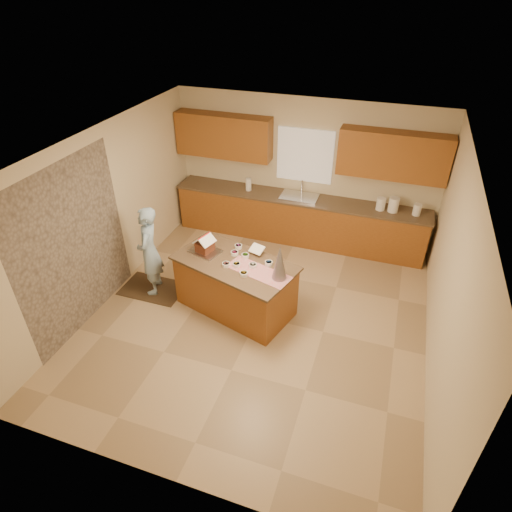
# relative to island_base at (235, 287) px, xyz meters

# --- Properties ---
(floor) EXTENTS (5.50, 5.50, 0.00)m
(floor) POSITION_rel_island_base_xyz_m (0.40, -0.10, -0.43)
(floor) COLOR tan
(floor) RESTS_ON ground
(ceiling) EXTENTS (5.50, 5.50, 0.00)m
(ceiling) POSITION_rel_island_base_xyz_m (0.40, -0.10, 2.27)
(ceiling) COLOR silver
(ceiling) RESTS_ON floor
(wall_back) EXTENTS (5.50, 5.50, 0.00)m
(wall_back) POSITION_rel_island_base_xyz_m (0.40, 2.65, 0.92)
(wall_back) COLOR beige
(wall_back) RESTS_ON floor
(wall_front) EXTENTS (5.50, 5.50, 0.00)m
(wall_front) POSITION_rel_island_base_xyz_m (0.40, -2.85, 0.92)
(wall_front) COLOR beige
(wall_front) RESTS_ON floor
(wall_left) EXTENTS (5.50, 5.50, 0.00)m
(wall_left) POSITION_rel_island_base_xyz_m (-2.10, -0.10, 0.92)
(wall_left) COLOR beige
(wall_left) RESTS_ON floor
(wall_right) EXTENTS (5.50, 5.50, 0.00)m
(wall_right) POSITION_rel_island_base_xyz_m (2.90, -0.10, 0.92)
(wall_right) COLOR beige
(wall_right) RESTS_ON floor
(stone_accent) EXTENTS (0.00, 2.50, 2.50)m
(stone_accent) POSITION_rel_island_base_xyz_m (-2.08, -0.90, 0.82)
(stone_accent) COLOR gray
(stone_accent) RESTS_ON wall_left
(window_curtain) EXTENTS (1.05, 0.03, 1.00)m
(window_curtain) POSITION_rel_island_base_xyz_m (0.40, 2.62, 1.22)
(window_curtain) COLOR white
(window_curtain) RESTS_ON wall_back
(back_counter_base) EXTENTS (4.80, 0.60, 0.88)m
(back_counter_base) POSITION_rel_island_base_xyz_m (0.40, 2.35, 0.01)
(back_counter_base) COLOR brown
(back_counter_base) RESTS_ON floor
(back_counter_top) EXTENTS (4.85, 0.63, 0.04)m
(back_counter_top) POSITION_rel_island_base_xyz_m (0.40, 2.35, 0.47)
(back_counter_top) COLOR brown
(back_counter_top) RESTS_ON back_counter_base
(upper_cabinet_left) EXTENTS (1.85, 0.35, 0.80)m
(upper_cabinet_left) POSITION_rel_island_base_xyz_m (-1.15, 2.47, 1.47)
(upper_cabinet_left) COLOR #9D5021
(upper_cabinet_left) RESTS_ON wall_back
(upper_cabinet_right) EXTENTS (1.85, 0.35, 0.80)m
(upper_cabinet_right) POSITION_rel_island_base_xyz_m (1.95, 2.47, 1.47)
(upper_cabinet_right) COLOR #9D5021
(upper_cabinet_right) RESTS_ON wall_back
(sink) EXTENTS (0.70, 0.45, 0.12)m
(sink) POSITION_rel_island_base_xyz_m (0.40, 2.35, 0.46)
(sink) COLOR silver
(sink) RESTS_ON back_counter_top
(faucet) EXTENTS (0.03, 0.03, 0.28)m
(faucet) POSITION_rel_island_base_xyz_m (0.40, 2.53, 0.63)
(faucet) COLOR silver
(faucet) RESTS_ON back_counter_top
(island_base) EXTENTS (1.93, 1.34, 0.86)m
(island_base) POSITION_rel_island_base_xyz_m (0.00, 0.00, 0.00)
(island_base) COLOR brown
(island_base) RESTS_ON floor
(island_top) EXTENTS (2.02, 1.43, 0.04)m
(island_top) POSITION_rel_island_base_xyz_m (0.00, 0.00, 0.45)
(island_top) COLOR brown
(island_top) RESTS_ON island_base
(table_runner) EXTENTS (1.03, 0.61, 0.01)m
(table_runner) POSITION_rel_island_base_xyz_m (0.42, -0.12, 0.47)
(table_runner) COLOR #AE0C1F
(table_runner) RESTS_ON island_top
(baking_tray) EXTENTS (0.52, 0.44, 0.02)m
(baking_tray) POSITION_rel_island_base_xyz_m (-0.53, 0.11, 0.48)
(baking_tray) COLOR silver
(baking_tray) RESTS_ON island_top
(cookbook) EXTENTS (0.25, 0.22, 0.09)m
(cookbook) POSITION_rel_island_base_xyz_m (0.24, 0.31, 0.55)
(cookbook) COLOR white
(cookbook) RESTS_ON island_top
(tinsel_tree) EXTENTS (0.27, 0.27, 0.53)m
(tinsel_tree) POSITION_rel_island_base_xyz_m (0.74, -0.17, 0.73)
(tinsel_tree) COLOR #9F9DA9
(tinsel_tree) RESTS_ON island_top
(rug) EXTENTS (1.04, 0.68, 0.01)m
(rug) POSITION_rel_island_base_xyz_m (-1.51, -0.01, -0.42)
(rug) COLOR black
(rug) RESTS_ON floor
(boy) EXTENTS (0.52, 0.64, 1.53)m
(boy) POSITION_rel_island_base_xyz_m (-1.46, -0.01, 0.35)
(boy) COLOR #95B6D4
(boy) RESTS_ON rug
(canister_a) EXTENTS (0.16, 0.16, 0.22)m
(canister_a) POSITION_rel_island_base_xyz_m (1.90, 2.35, 0.60)
(canister_a) COLOR white
(canister_a) RESTS_ON back_counter_top
(canister_b) EXTENTS (0.18, 0.18, 0.26)m
(canister_b) POSITION_rel_island_base_xyz_m (2.11, 2.35, 0.62)
(canister_b) COLOR white
(canister_b) RESTS_ON back_counter_top
(canister_c) EXTENTS (0.14, 0.14, 0.20)m
(canister_c) POSITION_rel_island_base_xyz_m (2.52, 2.35, 0.59)
(canister_c) COLOR white
(canister_c) RESTS_ON back_counter_top
(paper_towel) EXTENTS (0.11, 0.11, 0.24)m
(paper_towel) POSITION_rel_island_base_xyz_m (-0.62, 2.35, 0.61)
(paper_towel) COLOR white
(paper_towel) RESTS_ON back_counter_top
(gingerbread_house) EXTENTS (0.33, 0.34, 0.27)m
(gingerbread_house) POSITION_rel_island_base_xyz_m (-0.53, 0.11, 0.59)
(gingerbread_house) COLOR #582617
(gingerbread_house) RESTS_ON baking_tray
(candy_bowls) EXTENTS (0.70, 0.77, 0.05)m
(candy_bowls) POSITION_rel_island_base_xyz_m (0.12, 0.04, 0.49)
(candy_bowls) COLOR blue
(candy_bowls) RESTS_ON island_top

